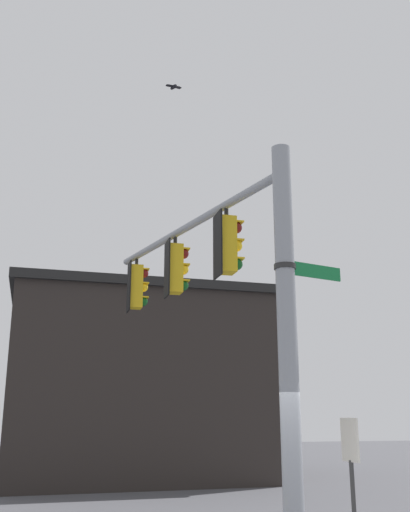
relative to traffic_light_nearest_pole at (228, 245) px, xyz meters
name	(u,v)px	position (x,y,z in m)	size (l,w,h in m)	color
signal_pole	(288,344)	(1.65, 0.43, -1.98)	(0.30, 0.30, 6.42)	gray
mast_arm	(186,228)	(-1.53, -0.44, 0.78)	(0.16, 0.16, 6.58)	gray
traffic_light_nearest_pole	(228,245)	(0.00, 0.00, 0.00)	(0.54, 0.49, 1.31)	black
traffic_light_mid_inner	(176,269)	(-2.02, -0.56, 0.00)	(0.54, 0.49, 1.31)	black
traffic_light_mid_outer	(137,287)	(-4.05, -1.11, 0.00)	(0.54, 0.49, 1.31)	black
street_name_sign	(299,269)	(1.57, 0.69, -0.79)	(0.48, 1.26, 0.22)	#147238
bird_flying	(174,87)	(-1.00, -0.86, 3.71)	(0.23, 0.36, 0.08)	black
storefront_building	(133,385)	(-12.28, -0.06, -1.93)	(8.84, 9.28, 6.49)	#282321
tree_by_storefront	(93,371)	(-13.10, -1.49, -1.41)	(2.95, 2.95, 5.29)	#4C3823
historical_marker	(351,460)	(-0.14, 2.29, -3.79)	(0.60, 0.08, 2.13)	#333333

